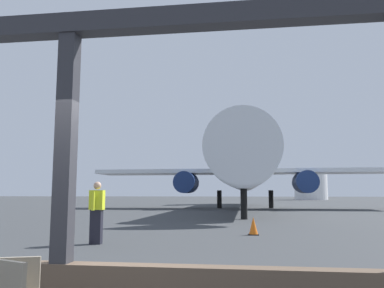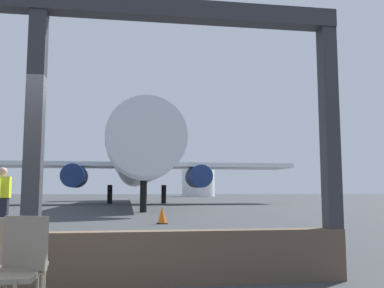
{
  "view_description": "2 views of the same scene",
  "coord_description": "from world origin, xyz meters",
  "px_view_note": "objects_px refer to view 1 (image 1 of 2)",
  "views": [
    {
      "loc": [
        2.08,
        -4.3,
        1.43
      ],
      "look_at": [
        -1.07,
        18.51,
        4.29
      ],
      "focal_mm": 36.75,
      "sensor_mm": 36.0,
      "label": 1
    },
    {
      "loc": [
        1.11,
        -5.19,
        1.12
      ],
      "look_at": [
        4.5,
        17.2,
        3.65
      ],
      "focal_mm": 39.48,
      "sensor_mm": 36.0,
      "label": 2
    }
  ],
  "objects_px": {
    "ground_crew_worker": "(97,211)",
    "traffic_cone": "(253,226)",
    "fuel_storage_tank": "(311,187)",
    "airplane": "(244,168)"
  },
  "relations": [
    {
      "from": "ground_crew_worker",
      "to": "traffic_cone",
      "type": "bearing_deg",
      "value": 34.35
    },
    {
      "from": "airplane",
      "to": "fuel_storage_tank",
      "type": "height_order",
      "value": "airplane"
    },
    {
      "from": "traffic_cone",
      "to": "fuel_storage_tank",
      "type": "height_order",
      "value": "fuel_storage_tank"
    },
    {
      "from": "traffic_cone",
      "to": "fuel_storage_tank",
      "type": "bearing_deg",
      "value": 79.56
    },
    {
      "from": "airplane",
      "to": "fuel_storage_tank",
      "type": "bearing_deg",
      "value": 74.64
    },
    {
      "from": "ground_crew_worker",
      "to": "fuel_storage_tank",
      "type": "relative_size",
      "value": 0.26
    },
    {
      "from": "ground_crew_worker",
      "to": "fuel_storage_tank",
      "type": "height_order",
      "value": "fuel_storage_tank"
    },
    {
      "from": "ground_crew_worker",
      "to": "fuel_storage_tank",
      "type": "distance_m",
      "value": 75.91
    },
    {
      "from": "airplane",
      "to": "traffic_cone",
      "type": "bearing_deg",
      "value": -89.06
    },
    {
      "from": "ground_crew_worker",
      "to": "traffic_cone",
      "type": "height_order",
      "value": "ground_crew_worker"
    }
  ]
}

